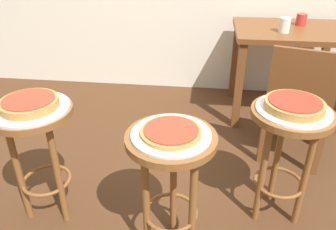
{
  "coord_description": "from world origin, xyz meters",
  "views": [
    {
      "loc": [
        0.04,
        -1.63,
        1.48
      ],
      "look_at": [
        -0.14,
        -0.1,
        0.61
      ],
      "focal_mm": 36.03,
      "sensor_mm": 36.0,
      "label": 1
    }
  ],
  "objects_px": {
    "condiment_shaker": "(282,25)",
    "serving_plate_foreground": "(171,135)",
    "wooden_chair": "(299,101)",
    "pizza_leftside": "(295,105)",
    "serving_plate_middle": "(30,108)",
    "cup_far_edge": "(301,20)",
    "stool_foreground": "(171,167)",
    "serving_plate_leftside": "(293,110)",
    "cup_near_edge": "(285,25)",
    "dining_table": "(289,44)",
    "pizza_foreground": "(171,131)",
    "stool_leftside": "(287,140)",
    "stool_middle": "(37,138)",
    "pizza_middle": "(29,103)"
  },
  "relations": [
    {
      "from": "serving_plate_foreground",
      "to": "serving_plate_middle",
      "type": "height_order",
      "value": "same"
    },
    {
      "from": "cup_near_edge",
      "to": "condiment_shaker",
      "type": "relative_size",
      "value": 1.27
    },
    {
      "from": "serving_plate_leftside",
      "to": "pizza_leftside",
      "type": "xyz_separation_m",
      "value": [
        0.0,
        0.0,
        0.03
      ]
    },
    {
      "from": "stool_leftside",
      "to": "condiment_shaker",
      "type": "xyz_separation_m",
      "value": [
        0.13,
        1.19,
        0.29
      ]
    },
    {
      "from": "serving_plate_foreground",
      "to": "stool_middle",
      "type": "xyz_separation_m",
      "value": [
        -0.72,
        0.16,
        -0.18
      ]
    },
    {
      "from": "serving_plate_leftside",
      "to": "dining_table",
      "type": "xyz_separation_m",
      "value": [
        0.23,
        1.27,
        -0.06
      ]
    },
    {
      "from": "stool_leftside",
      "to": "dining_table",
      "type": "height_order",
      "value": "dining_table"
    },
    {
      "from": "serving_plate_foreground",
      "to": "dining_table",
      "type": "height_order",
      "value": "dining_table"
    },
    {
      "from": "serving_plate_middle",
      "to": "wooden_chair",
      "type": "relative_size",
      "value": 0.46
    },
    {
      "from": "stool_foreground",
      "to": "wooden_chair",
      "type": "height_order",
      "value": "wooden_chair"
    },
    {
      "from": "pizza_foreground",
      "to": "pizza_middle",
      "type": "relative_size",
      "value": 0.94
    },
    {
      "from": "condiment_shaker",
      "to": "wooden_chair",
      "type": "height_order",
      "value": "wooden_chair"
    },
    {
      "from": "serving_plate_foreground",
      "to": "cup_far_edge",
      "type": "height_order",
      "value": "cup_far_edge"
    },
    {
      "from": "stool_foreground",
      "to": "serving_plate_leftside",
      "type": "xyz_separation_m",
      "value": [
        0.57,
        0.29,
        0.18
      ]
    },
    {
      "from": "pizza_foreground",
      "to": "stool_middle",
      "type": "distance_m",
      "value": 0.76
    },
    {
      "from": "serving_plate_middle",
      "to": "stool_leftside",
      "type": "height_order",
      "value": "serving_plate_middle"
    },
    {
      "from": "stool_foreground",
      "to": "stool_middle",
      "type": "xyz_separation_m",
      "value": [
        -0.72,
        0.16,
        0.0
      ]
    },
    {
      "from": "stool_foreground",
      "to": "serving_plate_leftside",
      "type": "height_order",
      "value": "serving_plate_leftside"
    },
    {
      "from": "pizza_foreground",
      "to": "serving_plate_leftside",
      "type": "height_order",
      "value": "pizza_foreground"
    },
    {
      "from": "stool_leftside",
      "to": "stool_foreground",
      "type": "bearing_deg",
      "value": -152.81
    },
    {
      "from": "stool_middle",
      "to": "serving_plate_middle",
      "type": "height_order",
      "value": "serving_plate_middle"
    },
    {
      "from": "pizza_leftside",
      "to": "cup_near_edge",
      "type": "xyz_separation_m",
      "value": [
        0.14,
        1.14,
        0.1
      ]
    },
    {
      "from": "serving_plate_leftside",
      "to": "condiment_shaker",
      "type": "bearing_deg",
      "value": 83.72
    },
    {
      "from": "pizza_middle",
      "to": "cup_near_edge",
      "type": "height_order",
      "value": "cup_near_edge"
    },
    {
      "from": "serving_plate_middle",
      "to": "cup_near_edge",
      "type": "distance_m",
      "value": 1.93
    },
    {
      "from": "serving_plate_foreground",
      "to": "cup_near_edge",
      "type": "bearing_deg",
      "value": 63.67
    },
    {
      "from": "cup_near_edge",
      "to": "condiment_shaker",
      "type": "bearing_deg",
      "value": 99.65
    },
    {
      "from": "stool_middle",
      "to": "pizza_middle",
      "type": "distance_m",
      "value": 0.2
    },
    {
      "from": "stool_foreground",
      "to": "pizza_leftside",
      "type": "distance_m",
      "value": 0.68
    },
    {
      "from": "condiment_shaker",
      "to": "serving_plate_foreground",
      "type": "bearing_deg",
      "value": -115.4
    },
    {
      "from": "serving_plate_middle",
      "to": "stool_leftside",
      "type": "distance_m",
      "value": 1.32
    },
    {
      "from": "serving_plate_middle",
      "to": "cup_far_edge",
      "type": "height_order",
      "value": "cup_far_edge"
    },
    {
      "from": "serving_plate_leftside",
      "to": "wooden_chair",
      "type": "height_order",
      "value": "wooden_chair"
    },
    {
      "from": "condiment_shaker",
      "to": "wooden_chair",
      "type": "distance_m",
      "value": 0.72
    },
    {
      "from": "stool_middle",
      "to": "pizza_leftside",
      "type": "height_order",
      "value": "pizza_leftside"
    },
    {
      "from": "serving_plate_foreground",
      "to": "condiment_shaker",
      "type": "relative_size",
      "value": 4.06
    },
    {
      "from": "condiment_shaker",
      "to": "wooden_chair",
      "type": "bearing_deg",
      "value": -85.26
    },
    {
      "from": "pizza_foreground",
      "to": "pizza_leftside",
      "type": "height_order",
      "value": "pizza_leftside"
    },
    {
      "from": "serving_plate_foreground",
      "to": "stool_leftside",
      "type": "height_order",
      "value": "serving_plate_foreground"
    },
    {
      "from": "pizza_foreground",
      "to": "stool_leftside",
      "type": "xyz_separation_m",
      "value": [
        0.57,
        0.29,
        -0.19
      ]
    },
    {
      "from": "pizza_foreground",
      "to": "wooden_chair",
      "type": "bearing_deg",
      "value": 48.35
    },
    {
      "from": "stool_foreground",
      "to": "serving_plate_leftside",
      "type": "bearing_deg",
      "value": 27.19
    },
    {
      "from": "serving_plate_foreground",
      "to": "dining_table",
      "type": "xyz_separation_m",
      "value": [
        0.8,
        1.56,
        -0.06
      ]
    },
    {
      "from": "serving_plate_foreground",
      "to": "stool_leftside",
      "type": "xyz_separation_m",
      "value": [
        0.57,
        0.29,
        -0.18
      ]
    },
    {
      "from": "stool_leftside",
      "to": "wooden_chair",
      "type": "bearing_deg",
      "value": 71.78
    },
    {
      "from": "stool_middle",
      "to": "stool_leftside",
      "type": "relative_size",
      "value": 1.0
    },
    {
      "from": "wooden_chair",
      "to": "pizza_leftside",
      "type": "bearing_deg",
      "value": -108.22
    },
    {
      "from": "stool_leftside",
      "to": "pizza_middle",
      "type": "bearing_deg",
      "value": -173.98
    },
    {
      "from": "stool_middle",
      "to": "pizza_leftside",
      "type": "distance_m",
      "value": 1.32
    },
    {
      "from": "serving_plate_middle",
      "to": "condiment_shaker",
      "type": "xyz_separation_m",
      "value": [
        1.43,
        1.33,
        0.12
      ]
    }
  ]
}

